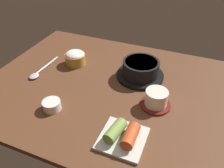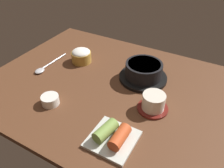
{
  "view_description": "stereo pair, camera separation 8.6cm",
  "coord_description": "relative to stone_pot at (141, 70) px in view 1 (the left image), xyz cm",
  "views": [
    {
      "loc": [
        28.02,
        -65.81,
        57.18
      ],
      "look_at": [
        2.0,
        -2.0,
        5.0
      ],
      "focal_mm": 36.03,
      "sensor_mm": 36.0,
      "label": 1
    },
    {
      "loc": [
        35.79,
        -62.05,
        57.18
      ],
      "look_at": [
        2.0,
        -2.0,
        5.0
      ],
      "focal_mm": 36.03,
      "sensor_mm": 36.0,
      "label": 2
    }
  ],
  "objects": [
    {
      "name": "dining_table",
      "position": [
        -9.54,
        -11.03,
        -4.57
      ],
      "size": [
        100.0,
        76.0,
        2.0
      ],
      "primitive_type": "cube",
      "color": "#56331E",
      "rests_on": "ground"
    },
    {
      "name": "stone_pot",
      "position": [
        0.0,
        0.0,
        0.0
      ],
      "size": [
        19.85,
        19.85,
        7.46
      ],
      "color": "black",
      "rests_on": "dining_table"
    },
    {
      "name": "rice_bowl",
      "position": [
        -30.4,
        -1.32,
        -0.24
      ],
      "size": [
        9.11,
        9.11,
        6.5
      ],
      "color": "#B78C38",
      "rests_on": "dining_table"
    },
    {
      "name": "tea_cup_with_saucer",
      "position": [
        10.28,
        -15.4,
        -0.48
      ],
      "size": [
        10.88,
        10.88,
        6.47
      ],
      "color": "maroon",
      "rests_on": "dining_table"
    },
    {
      "name": "kimchi_plate",
      "position": [
        4.64,
        -34.33,
        -1.67
      ],
      "size": [
        13.83,
        13.83,
        4.91
      ],
      "color": "silver",
      "rests_on": "dining_table"
    },
    {
      "name": "side_bowl_near",
      "position": [
        -23.14,
        -30.81,
        -1.75
      ],
      "size": [
        6.39,
        6.39,
        3.39
      ],
      "color": "white",
      "rests_on": "dining_table"
    },
    {
      "name": "spoon",
      "position": [
        -41.34,
        -14.49,
        -2.96
      ],
      "size": [
        3.6,
        19.98,
        1.35
      ],
      "color": "#B7B7BC",
      "rests_on": "dining_table"
    }
  ]
}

